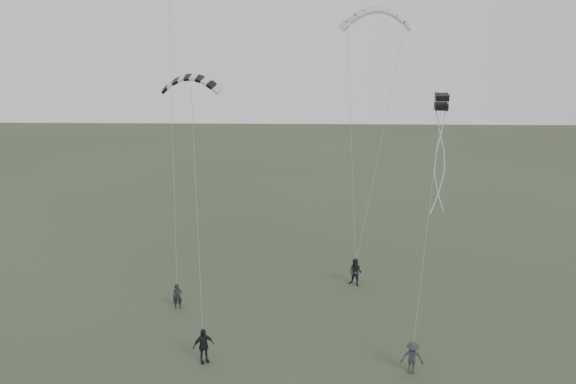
{
  "coord_description": "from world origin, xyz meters",
  "views": [
    {
      "loc": [
        1.73,
        -25.21,
        16.45
      ],
      "look_at": [
        0.95,
        5.37,
        7.25
      ],
      "focal_mm": 35.0,
      "sensor_mm": 36.0,
      "label": 1
    }
  ],
  "objects_px": {
    "flyer_far": "(412,358)",
    "flyer_right": "(355,272)",
    "flyer_left": "(178,296)",
    "flyer_center": "(203,346)",
    "kite_pale_large": "(377,10)",
    "kite_striped": "(191,77)",
    "kite_box": "(442,102)"
  },
  "relations": [
    {
      "from": "kite_box",
      "to": "flyer_center",
      "type": "bearing_deg",
      "value": -162.58
    },
    {
      "from": "flyer_left",
      "to": "kite_pale_large",
      "type": "xyz_separation_m",
      "value": [
        12.14,
        7.95,
        16.5
      ]
    },
    {
      "from": "flyer_far",
      "to": "kite_box",
      "type": "xyz_separation_m",
      "value": [
        1.23,
        3.17,
        12.01
      ]
    },
    {
      "from": "flyer_left",
      "to": "flyer_right",
      "type": "relative_size",
      "value": 0.86
    },
    {
      "from": "flyer_left",
      "to": "flyer_center",
      "type": "distance_m",
      "value": 6.08
    },
    {
      "from": "kite_striped",
      "to": "kite_pale_large",
      "type": "bearing_deg",
      "value": 44.32
    },
    {
      "from": "flyer_left",
      "to": "flyer_center",
      "type": "height_order",
      "value": "flyer_center"
    },
    {
      "from": "flyer_right",
      "to": "kite_box",
      "type": "bearing_deg",
      "value": -35.8
    },
    {
      "from": "kite_pale_large",
      "to": "kite_striped",
      "type": "distance_m",
      "value": 14.3
    },
    {
      "from": "flyer_left",
      "to": "flyer_far",
      "type": "distance_m",
      "value": 14.27
    },
    {
      "from": "flyer_right",
      "to": "flyer_center",
      "type": "height_order",
      "value": "flyer_center"
    },
    {
      "from": "flyer_left",
      "to": "kite_striped",
      "type": "relative_size",
      "value": 0.52
    },
    {
      "from": "flyer_right",
      "to": "kite_pale_large",
      "type": "xyz_separation_m",
      "value": [
        1.2,
        4.54,
        16.37
      ]
    },
    {
      "from": "flyer_right",
      "to": "kite_striped",
      "type": "xyz_separation_m",
      "value": [
        -9.27,
        -4.56,
        12.9
      ]
    },
    {
      "from": "flyer_center",
      "to": "kite_box",
      "type": "height_order",
      "value": "kite_box"
    },
    {
      "from": "flyer_right",
      "to": "flyer_center",
      "type": "distance_m",
      "value": 12.29
    },
    {
      "from": "flyer_left",
      "to": "kite_pale_large",
      "type": "bearing_deg",
      "value": 20.91
    },
    {
      "from": "flyer_far",
      "to": "kite_striped",
      "type": "distance_m",
      "value": 17.84
    },
    {
      "from": "flyer_left",
      "to": "flyer_right",
      "type": "bearing_deg",
      "value": 5.01
    },
    {
      "from": "kite_pale_large",
      "to": "flyer_center",
      "type": "bearing_deg",
      "value": -127.55
    },
    {
      "from": "kite_pale_large",
      "to": "kite_striped",
      "type": "bearing_deg",
      "value": -141.02
    },
    {
      "from": "flyer_left",
      "to": "kite_pale_large",
      "type": "height_order",
      "value": "kite_pale_large"
    },
    {
      "from": "flyer_right",
      "to": "flyer_center",
      "type": "xyz_separation_m",
      "value": [
        -8.43,
        -8.95,
        0.02
      ]
    },
    {
      "from": "flyer_right",
      "to": "kite_striped",
      "type": "bearing_deg",
      "value": -125.34
    },
    {
      "from": "kite_pale_large",
      "to": "kite_striped",
      "type": "relative_size",
      "value": 1.51
    },
    {
      "from": "kite_box",
      "to": "flyer_far",
      "type": "bearing_deg",
      "value": -105.84
    },
    {
      "from": "flyer_far",
      "to": "kite_striped",
      "type": "height_order",
      "value": "kite_striped"
    },
    {
      "from": "flyer_left",
      "to": "kite_box",
      "type": "distance_m",
      "value": 18.79
    },
    {
      "from": "flyer_far",
      "to": "flyer_right",
      "type": "bearing_deg",
      "value": 108.93
    },
    {
      "from": "flyer_right",
      "to": "flyer_center",
      "type": "relative_size",
      "value": 0.98
    },
    {
      "from": "kite_pale_large",
      "to": "kite_box",
      "type": "distance_m",
      "value": 12.02
    },
    {
      "from": "flyer_right",
      "to": "flyer_far",
      "type": "relative_size",
      "value": 1.07
    }
  ]
}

